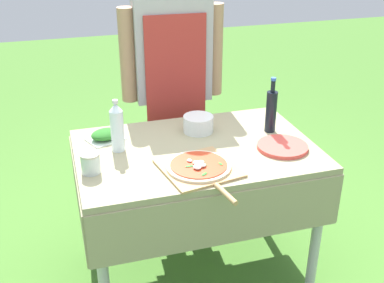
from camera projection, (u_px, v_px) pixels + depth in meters
name	position (u px, v px, depth m)	size (l,w,h in m)	color
ground_plane	(196.00, 270.00, 2.87)	(12.00, 12.00, 0.00)	#477A2D
prep_table	(196.00, 167.00, 2.56)	(1.25, 0.84, 0.82)	gray
person_cook	(173.00, 74.00, 3.00)	(0.64, 0.23, 1.71)	#4C4C51
pizza_on_peel	(199.00, 168.00, 2.29)	(0.39, 0.53, 0.05)	tan
oil_bottle	(271.00, 110.00, 2.64)	(0.06, 0.06, 0.31)	black
water_bottle	(117.00, 127.00, 2.43)	(0.07, 0.07, 0.28)	silver
herb_container	(105.00, 135.00, 2.59)	(0.23, 0.20, 0.06)	silver
mixing_tub	(198.00, 124.00, 2.67)	(0.17, 0.17, 0.09)	silver
plate_stack	(282.00, 147.00, 2.50)	(0.27, 0.27, 0.02)	#DB4C42
sauce_jar	(91.00, 164.00, 2.26)	(0.09, 0.09, 0.10)	silver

